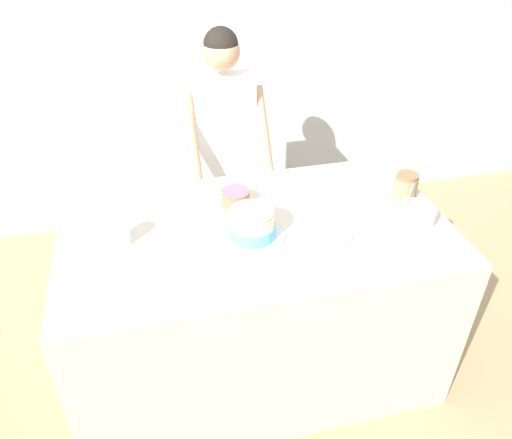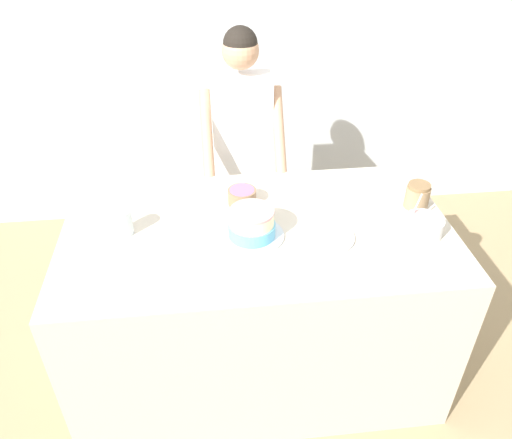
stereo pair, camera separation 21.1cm
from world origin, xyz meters
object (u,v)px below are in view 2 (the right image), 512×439
object	(u,v)px
cake	(252,225)
frosting_bowl_pink	(423,226)
ceramic_plate	(325,237)
drinking_glass	(123,222)
frosting_bowl_purple	(242,196)
person_baker	(241,138)
stoneware_jar	(417,196)

from	to	relation	value
cake	frosting_bowl_pink	xyz separation A→B (m)	(0.74, -0.07, -0.02)
cake	ceramic_plate	bearing A→B (deg)	-8.50
drinking_glass	cake	bearing A→B (deg)	-8.97
frosting_bowl_pink	drinking_glass	world-z (taller)	frosting_bowl_pink
cake	frosting_bowl_purple	bearing A→B (deg)	93.91
frosting_bowl_purple	ceramic_plate	xyz separation A→B (m)	(0.33, -0.31, -0.04)
person_baker	stoneware_jar	xyz separation A→B (m)	(0.77, -0.66, -0.02)
cake	frosting_bowl_pink	size ratio (longest dim) A/B	1.70
person_baker	frosting_bowl_pink	xyz separation A→B (m)	(0.71, -0.87, -0.03)
drinking_glass	ceramic_plate	xyz separation A→B (m)	(0.86, -0.13, -0.05)
cake	stoneware_jar	distance (m)	0.81
drinking_glass	ceramic_plate	distance (m)	0.88
ceramic_plate	stoneware_jar	world-z (taller)	stoneware_jar
ceramic_plate	drinking_glass	bearing A→B (deg)	171.20
frosting_bowl_purple	drinking_glass	world-z (taller)	drinking_glass
frosting_bowl_pink	drinking_glass	bearing A→B (deg)	173.20
cake	frosting_bowl_pink	distance (m)	0.74
cake	person_baker	bearing A→B (deg)	88.07
person_baker	frosting_bowl_pink	distance (m)	1.13
frosting_bowl_pink	person_baker	bearing A→B (deg)	129.30
cake	ceramic_plate	size ratio (longest dim) A/B	1.10
cake	frosting_bowl_pink	bearing A→B (deg)	-5.17
person_baker	frosting_bowl_purple	xyz separation A→B (m)	(-0.05, -0.54, -0.04)
frosting_bowl_pink	stoneware_jar	bearing A→B (deg)	76.19
ceramic_plate	stoneware_jar	bearing A→B (deg)	21.72
person_baker	frosting_bowl_purple	size ratio (longest dim) A/B	11.86
drinking_glass	ceramic_plate	world-z (taller)	drinking_glass
drinking_glass	frosting_bowl_pink	bearing A→B (deg)	-6.80
frosting_bowl_purple	stoneware_jar	distance (m)	0.82
frosting_bowl_purple	ceramic_plate	bearing A→B (deg)	-43.41
person_baker	frosting_bowl_pink	world-z (taller)	person_baker
frosting_bowl_pink	cake	bearing A→B (deg)	174.83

